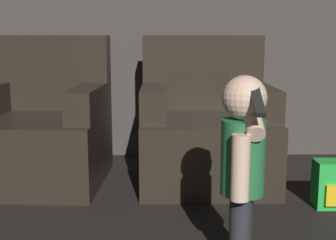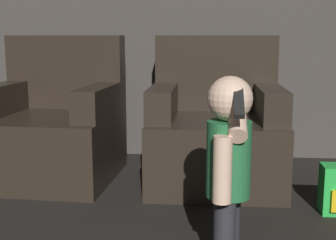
# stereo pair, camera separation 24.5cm
# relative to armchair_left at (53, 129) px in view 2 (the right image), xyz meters

# --- Properties ---
(armchair_left) EXTENTS (0.89, 0.89, 0.97)m
(armchair_left) POSITION_rel_armchair_left_xyz_m (0.00, 0.00, 0.00)
(armchair_left) COLOR black
(armchair_left) RESTS_ON ground_plane
(armchair_right) EXTENTS (0.85, 0.85, 0.97)m
(armchair_right) POSITION_rel_armchair_left_xyz_m (1.10, 0.00, 0.00)
(armchair_right) COLOR black
(armchair_right) RESTS_ON ground_plane
(person_toddler) EXTENTS (0.18, 0.32, 0.81)m
(person_toddler) POSITION_rel_armchair_left_xyz_m (1.15, -1.24, 0.15)
(person_toddler) COLOR #28282D
(person_toddler) RESTS_ON ground_plane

